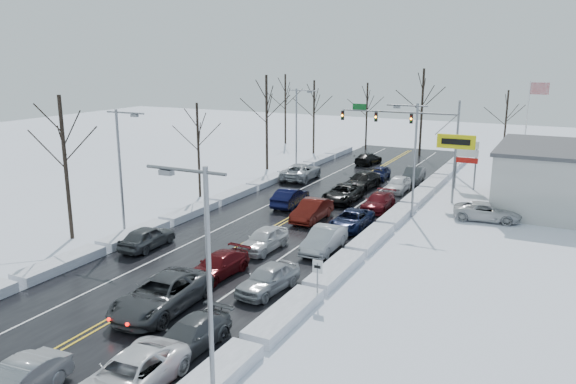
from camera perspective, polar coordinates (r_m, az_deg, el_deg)
The scene contains 42 objects.
ground at distance 39.88m, azimuth -3.21°, elevation -4.63°, with size 160.00×160.00×0.00m, color white.
road_surface at distance 41.53m, azimuth -1.84°, elevation -3.85°, with size 14.00×84.00×0.01m, color black.
snow_bank_left at distance 45.51m, azimuth -10.29°, elevation -2.51°, with size 1.53×72.00×0.59m, color silver.
snow_bank_right at distance 38.67m, azimuth 8.16°, elevation -5.34°, with size 1.53×72.00×0.59m, color silver.
traffic_signal_mast at distance 63.12m, azimuth 12.35°, elevation 6.95°, with size 13.28×0.39×8.00m.
tires_plus_sign at distance 50.08m, azimuth 16.68°, elevation 4.46°, with size 3.20×0.34×6.00m.
used_vehicles_sign at distance 56.19m, azimuth 17.67°, elevation 3.61°, with size 2.20×0.22×4.65m.
speed_limit_sign at distance 29.12m, azimuth 3.02°, elevation -8.26°, with size 0.55×0.09×2.35m.
flagpole at distance 63.25m, azimuth 23.23°, elevation 6.59°, with size 1.87×1.20×10.00m.
streetlight_se at distance 19.59m, azimuth -8.53°, elevation -8.01°, with size 3.20×0.25×9.00m.
streetlight_ne at distance 44.68m, azimuth 12.54°, elevation 4.07°, with size 3.20×0.25×9.00m.
streetlight_sw at distance 40.28m, azimuth -16.52°, elevation 2.81°, with size 3.20×0.25×9.00m.
streetlight_nw at distance 63.40m, azimuth 1.02°, elevation 7.14°, with size 3.20×0.25×9.00m.
tree_left_b at distance 40.92m, azimuth -21.88°, elevation 4.94°, with size 4.00×4.00×10.00m.
tree_left_c at distance 50.73m, azimuth -9.15°, elevation 6.05°, with size 3.40×3.40×8.50m.
tree_left_d at distance 62.75m, azimuth -2.20°, elevation 8.92°, with size 4.20×4.20×10.50m.
tree_left_e at distance 73.35m, azimuth 2.66°, elevation 9.05°, with size 3.80×3.80×9.50m.
tree_far_a at distance 81.82m, azimuth -0.27°, elevation 9.79°, with size 4.00×4.00×10.00m.
tree_far_b at distance 78.14m, azimuth 8.04°, elevation 8.96°, with size 3.60×3.60×9.00m.
tree_far_c at distance 73.92m, azimuth 13.52°, elevation 9.55°, with size 4.40×4.40×11.00m.
tree_far_d at distance 73.91m, azimuth 21.34°, elevation 7.64°, with size 3.40×3.40×8.50m.
queued_car_2 at distance 29.62m, azimuth -12.65°, elevation -11.65°, with size 2.85×6.17×1.71m, color #3A3C3F.
queued_car_3 at distance 33.34m, azimuth -7.07°, elevation -8.46°, with size 1.87×4.59×1.33m, color #4C0A0D.
queued_car_4 at distance 37.32m, azimuth -2.45°, elevation -5.92°, with size 1.77×4.40×1.50m, color silver.
queued_car_5 at distance 43.91m, azimuth 2.44°, elevation -2.89°, with size 1.72×4.93×1.62m, color #50100A.
queued_car_6 at distance 49.72m, azimuth 5.58°, elevation -0.97°, with size 2.52×5.47×1.52m, color black.
queued_car_7 at distance 54.77m, azimuth 7.54°, elevation 0.34°, with size 2.21×5.44×1.58m, color black.
queued_car_8 at distance 59.20m, azimuth 9.30°, elevation 1.28°, with size 1.60×3.99×1.36m, color black.
queued_car_11 at distance 25.86m, azimuth -9.87°, elevation -15.45°, with size 1.86×4.58×1.33m, color #424547.
queued_car_12 at distance 31.10m, azimuth -2.02°, elevation -10.04°, with size 1.77×4.41×1.50m, color #9DA0A5.
queued_car_13 at distance 37.24m, azimuth 3.67°, elevation -5.98°, with size 1.67×4.78×1.57m, color #A6A9AE.
queued_car_14 at distance 42.04m, azimuth 6.43°, elevation -3.72°, with size 2.29×4.97×1.38m, color black.
queued_car_15 at distance 47.49m, azimuth 9.15°, elevation -1.78°, with size 1.94×4.76×1.38m, color #4C0A10.
queued_car_16 at distance 54.03m, azimuth 11.07°, elevation 0.02°, with size 1.76×4.37×1.49m, color white.
queued_car_17 at distance 58.40m, azimuth 12.62°, elevation 0.96°, with size 1.63×4.68×1.54m, color #3D4042.
oncoming_car_0 at distance 47.98m, azimuth 0.23°, elevation -1.44°, with size 1.67×4.78×1.58m, color black.
oncoming_car_1 at distance 58.38m, azimuth 1.34°, elevation 1.29°, with size 2.79×6.05×1.68m, color #ABAEB3.
oncoming_car_2 at distance 67.37m, azimuth 8.14°, elevation 2.82°, with size 1.89×4.66×1.35m, color black.
oncoming_car_3 at distance 38.87m, azimuth -14.06°, elevation -5.52°, with size 1.79×4.44×1.51m, color #3E4143.
parked_car_0 at distance 46.53m, azimuth 19.51°, elevation -2.73°, with size 2.33×5.06×1.41m, color silver.
parked_car_1 at distance 49.43m, azimuth 23.55°, elevation -2.16°, with size 2.24×5.51×1.60m, color #3F4244.
parked_car_2 at distance 55.38m, azimuth 21.86°, elevation -0.39°, with size 1.76×4.37×1.49m, color black.
Camera 1 is at (18.94, -32.80, 12.49)m, focal length 35.00 mm.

